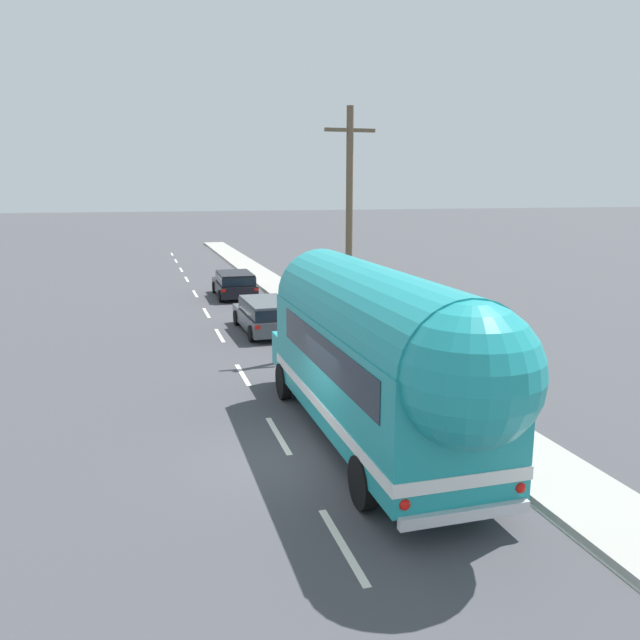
{
  "coord_description": "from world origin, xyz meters",
  "views": [
    {
      "loc": [
        -2.99,
        -12.59,
        5.78
      ],
      "look_at": [
        1.77,
        3.95,
        2.19
      ],
      "focal_mm": 35.75,
      "sensor_mm": 36.0,
      "label": 1
    }
  ],
  "objects_px": {
    "painted_bus": "(379,352)",
    "car_lead": "(266,314)",
    "utility_pole": "(349,227)",
    "car_second": "(235,283)"
  },
  "relations": [
    {
      "from": "car_second",
      "to": "car_lead",
      "type": "bearing_deg",
      "value": -90.51
    },
    {
      "from": "car_lead",
      "to": "car_second",
      "type": "height_order",
      "value": "same"
    },
    {
      "from": "utility_pole",
      "to": "painted_bus",
      "type": "height_order",
      "value": "utility_pole"
    },
    {
      "from": "car_lead",
      "to": "car_second",
      "type": "relative_size",
      "value": 1.04
    },
    {
      "from": "painted_bus",
      "to": "car_lead",
      "type": "xyz_separation_m",
      "value": [
        -0.04,
        12.41,
        -1.51
      ]
    },
    {
      "from": "painted_bus",
      "to": "car_lead",
      "type": "relative_size",
      "value": 2.37
    },
    {
      "from": "painted_bus",
      "to": "car_second",
      "type": "relative_size",
      "value": 2.47
    },
    {
      "from": "utility_pole",
      "to": "painted_bus",
      "type": "relative_size",
      "value": 0.77
    },
    {
      "from": "car_lead",
      "to": "car_second",
      "type": "bearing_deg",
      "value": 89.49
    },
    {
      "from": "painted_bus",
      "to": "car_second",
      "type": "xyz_separation_m",
      "value": [
        0.04,
        21.25,
        -1.52
      ]
    }
  ]
}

